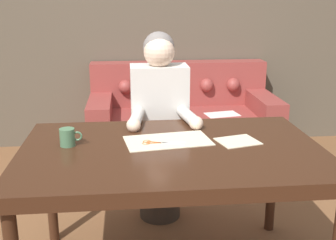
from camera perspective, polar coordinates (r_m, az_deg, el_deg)
name	(u,v)px	position (r m, az deg, el deg)	size (l,w,h in m)	color
wall_back	(132,15)	(4.22, -4.90, 13.98)	(8.00, 0.06, 2.60)	brown
dining_table	(172,160)	(2.13, 0.50, -5.45)	(1.51, 0.97, 0.75)	#381E11
couch	(182,124)	(3.99, 1.85, -0.60)	(1.70, 0.87, 0.86)	brown
person	(160,130)	(2.77, -1.15, -1.33)	(0.43, 0.57, 1.27)	#33281E
pattern_paper_main	(168,141)	(2.19, -0.02, -2.82)	(0.47, 0.31, 0.00)	beige
pattern_paper_offcut	(238,141)	(2.21, 9.42, -2.85)	(0.24, 0.22, 0.00)	beige
scissors	(156,143)	(2.16, -1.66, -3.13)	(0.22, 0.10, 0.01)	silver
mug	(68,137)	(2.17, -13.42, -2.28)	(0.11, 0.08, 0.09)	#47704C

